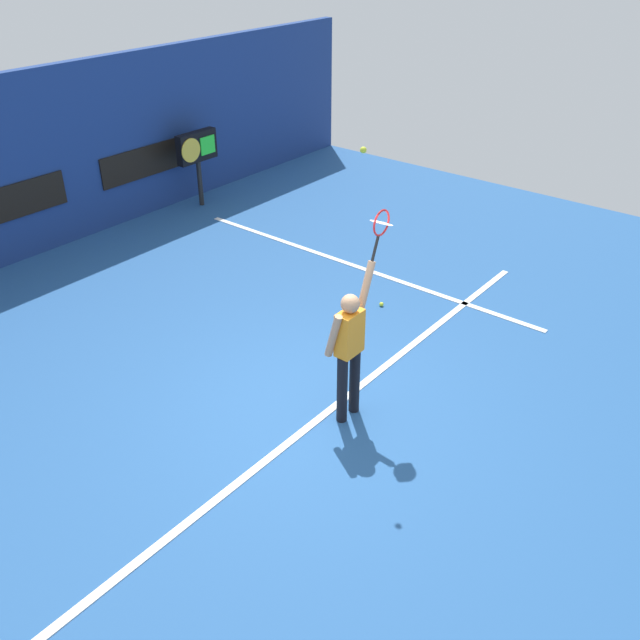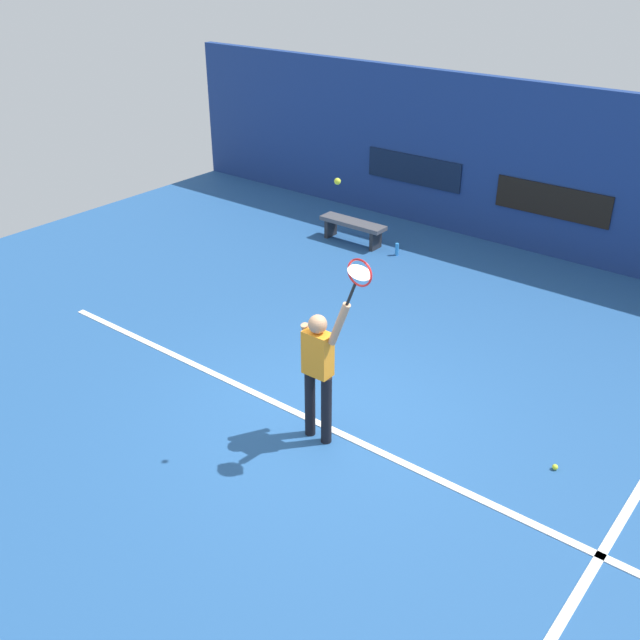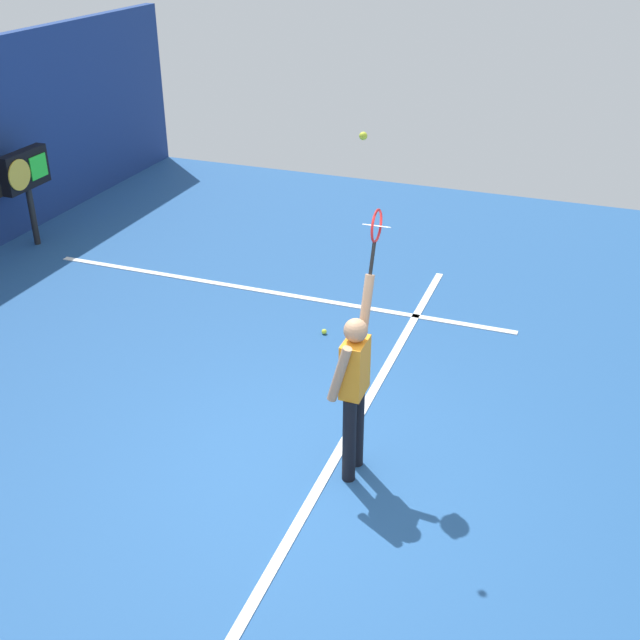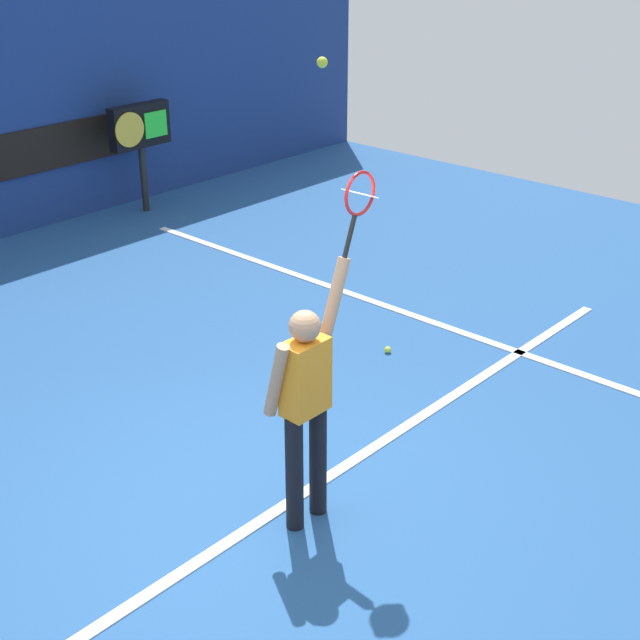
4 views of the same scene
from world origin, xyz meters
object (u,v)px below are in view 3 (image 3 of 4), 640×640
scoreboard_clock (25,174)px  spare_ball (324,332)px  tennis_racket (376,230)px  tennis_ball (363,136)px  tennis_player (354,384)px

scoreboard_clock → spare_ball: (-1.23, -5.43, -1.15)m
scoreboard_clock → tennis_racket: bearing=-115.8°
tennis_racket → spare_ball: bearing=31.6°
tennis_ball → scoreboard_clock: (3.54, 6.61, -2.08)m
tennis_player → tennis_ball: bearing=10.6°
tennis_player → spare_ball: bearing=25.7°
tennis_ball → spare_ball: 4.14m
spare_ball → tennis_player: bearing=-154.3°
tennis_racket → scoreboard_clock: tennis_racket is taller
scoreboard_clock → tennis_player: bearing=-119.4°
tennis_ball → scoreboard_clock: size_ratio=0.04×
tennis_player → tennis_racket: tennis_racket is taller
tennis_player → scoreboard_clock: size_ratio=1.27×
tennis_racket → scoreboard_clock: bearing=64.2°
tennis_ball → tennis_player: bearing=-169.4°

